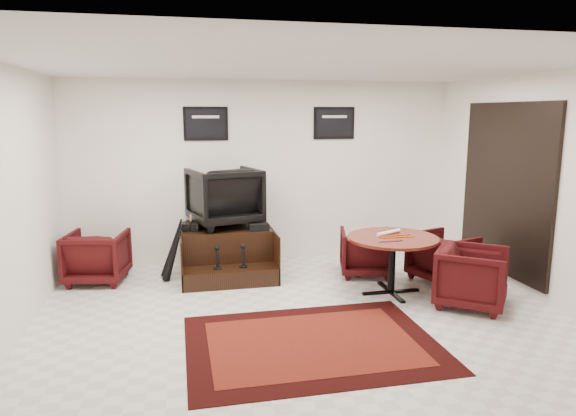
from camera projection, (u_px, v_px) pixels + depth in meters
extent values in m
plane|color=white|center=(303.00, 318.00, 5.85)|extent=(6.00, 6.00, 0.00)
cube|color=white|center=(265.00, 172.00, 7.99)|extent=(6.00, 0.02, 2.80)
cube|color=white|center=(401.00, 261.00, 3.19)|extent=(6.00, 0.02, 2.80)
cube|color=white|center=(4.00, 208.00, 4.97)|extent=(0.02, 5.00, 2.80)
cube|color=white|center=(544.00, 189.00, 6.21)|extent=(0.02, 5.00, 2.80)
cube|color=white|center=(305.00, 65.00, 5.34)|extent=(6.00, 5.00, 0.02)
cube|color=black|center=(505.00, 189.00, 6.90)|extent=(0.05, 1.90, 2.30)
cube|color=black|center=(505.00, 189.00, 6.90)|extent=(0.02, 1.72, 2.12)
cube|color=black|center=(505.00, 189.00, 6.90)|extent=(0.03, 0.05, 2.12)
cube|color=black|center=(206.00, 124.00, 7.65)|extent=(0.66, 0.03, 0.50)
cube|color=black|center=(206.00, 124.00, 7.63)|extent=(0.58, 0.01, 0.42)
cube|color=silver|center=(206.00, 117.00, 7.61)|extent=(0.40, 0.00, 0.04)
cube|color=black|center=(334.00, 123.00, 8.07)|extent=(0.66, 0.03, 0.50)
cube|color=black|center=(334.00, 123.00, 8.05)|extent=(0.58, 0.01, 0.42)
cube|color=silver|center=(335.00, 117.00, 8.03)|extent=(0.40, 0.00, 0.04)
cube|color=black|center=(312.00, 343.00, 5.21)|extent=(2.52, 1.89, 0.01)
cube|color=#53140B|center=(312.00, 343.00, 5.21)|extent=(2.07, 1.44, 0.01)
cube|color=black|center=(226.00, 249.00, 7.57)|extent=(1.30, 0.96, 0.67)
cube|color=black|center=(231.00, 277.00, 6.96)|extent=(1.30, 0.38, 0.24)
cube|color=black|center=(181.00, 255.00, 7.25)|extent=(0.02, 1.35, 0.67)
cube|color=black|center=(271.00, 250.00, 7.51)|extent=(0.02, 1.35, 0.67)
cylinder|color=black|center=(218.00, 268.00, 6.90)|extent=(0.11, 0.11, 0.02)
cylinder|color=black|center=(217.00, 259.00, 6.87)|extent=(0.04, 0.04, 0.24)
sphere|color=black|center=(217.00, 248.00, 6.85)|extent=(0.07, 0.07, 0.07)
cylinder|color=black|center=(243.00, 267.00, 6.97)|extent=(0.11, 0.11, 0.02)
cylinder|color=black|center=(243.00, 257.00, 6.95)|extent=(0.04, 0.04, 0.24)
sphere|color=black|center=(243.00, 246.00, 6.92)|extent=(0.07, 0.07, 0.07)
imported|color=black|center=(224.00, 194.00, 7.46)|extent=(1.12, 1.07, 0.95)
cube|color=black|center=(188.00, 226.00, 7.27)|extent=(0.18, 0.31, 0.11)
cube|color=black|center=(197.00, 226.00, 7.27)|extent=(0.18, 0.31, 0.11)
cube|color=black|center=(259.00, 227.00, 7.26)|extent=(0.28, 0.20, 0.10)
imported|color=black|center=(97.00, 254.00, 7.06)|extent=(0.87, 0.83, 0.78)
cylinder|color=#4B130A|center=(393.00, 238.00, 6.54)|extent=(1.15, 1.15, 0.04)
cylinder|color=black|center=(392.00, 265.00, 6.61)|extent=(0.09, 0.09, 0.68)
cube|color=black|center=(391.00, 292.00, 6.67)|extent=(0.77, 0.06, 0.03)
cube|color=black|center=(391.00, 292.00, 6.67)|extent=(0.06, 0.77, 0.03)
imported|color=black|center=(366.00, 250.00, 7.38)|extent=(0.86, 0.83, 0.73)
imported|color=black|center=(443.00, 254.00, 7.11)|extent=(0.88, 0.91, 0.75)
imported|color=black|center=(472.00, 274.00, 6.16)|extent=(1.06, 1.06, 0.80)
cylinder|color=white|center=(389.00, 233.00, 6.66)|extent=(0.40, 0.23, 0.05)
cylinder|color=#D7540B|center=(398.00, 237.00, 6.50)|extent=(0.45, 0.03, 0.01)
cylinder|color=#D7540B|center=(395.00, 235.00, 6.59)|extent=(0.45, 0.06, 0.01)
cylinder|color=#4C1933|center=(381.00, 242.00, 6.27)|extent=(0.10, 0.05, 0.01)
cylinder|color=#4C1933|center=(386.00, 242.00, 6.28)|extent=(0.10, 0.05, 0.01)
cylinder|color=#4C1933|center=(391.00, 241.00, 6.30)|extent=(0.10, 0.05, 0.01)
cylinder|color=#4C1933|center=(395.00, 241.00, 6.31)|extent=(0.10, 0.05, 0.01)
cylinder|color=#4C1933|center=(400.00, 241.00, 6.32)|extent=(0.10, 0.05, 0.01)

